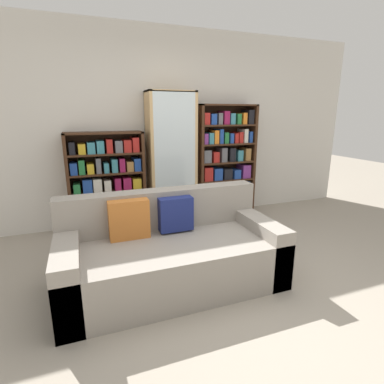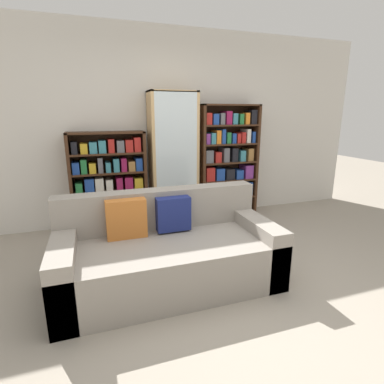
# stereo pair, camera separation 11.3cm
# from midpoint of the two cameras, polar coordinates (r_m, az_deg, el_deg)

# --- Properties ---
(ground_plane) EXTENTS (16.00, 16.00, 0.00)m
(ground_plane) POSITION_cam_midpoint_polar(r_m,az_deg,el_deg) (2.70, 9.97, -20.55)
(ground_plane) COLOR gray
(wall_back) EXTENTS (6.33, 0.06, 2.70)m
(wall_back) POSITION_cam_midpoint_polar(r_m,az_deg,el_deg) (4.43, -4.25, 12.12)
(wall_back) COLOR beige
(wall_back) RESTS_ON ground
(couch) EXTENTS (1.96, 0.92, 0.83)m
(couch) POSITION_cam_midpoint_polar(r_m,az_deg,el_deg) (2.83, -3.54, -11.57)
(couch) COLOR gray
(couch) RESTS_ON ground
(bookshelf_left) EXTENTS (0.99, 0.32, 1.32)m
(bookshelf_left) POSITION_cam_midpoint_polar(r_m,az_deg,el_deg) (4.19, -14.60, 1.59)
(bookshelf_left) COLOR #3D2314
(bookshelf_left) RESTS_ON ground
(display_cabinet) EXTENTS (0.66, 0.36, 1.84)m
(display_cabinet) POSITION_cam_midpoint_polar(r_m,az_deg,el_deg) (4.27, -2.84, 6.29)
(display_cabinet) COLOR tan
(display_cabinet) RESTS_ON ground
(bookshelf_right) EXTENTS (0.90, 0.32, 1.68)m
(bookshelf_right) POSITION_cam_midpoint_polar(r_m,az_deg,el_deg) (4.60, 7.39, 5.32)
(bookshelf_right) COLOR #3D2314
(bookshelf_right) RESTS_ON ground
(wine_bottle) EXTENTS (0.07, 0.07, 0.39)m
(wine_bottle) POSITION_cam_midpoint_polar(r_m,az_deg,el_deg) (4.00, 9.17, -5.80)
(wine_bottle) COLOR black
(wine_bottle) RESTS_ON ground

